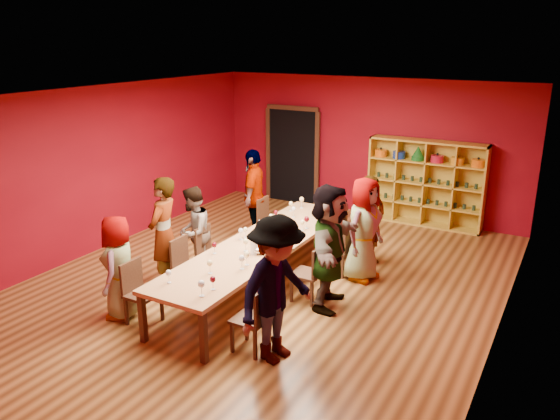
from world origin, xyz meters
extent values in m
cube|color=#5A3517|center=(0.00, 0.00, -0.01)|extent=(7.10, 9.10, 0.02)
cube|color=maroon|center=(0.00, 4.51, 1.50)|extent=(7.10, 0.02, 3.00)
cube|color=maroon|center=(-3.51, 0.00, 1.50)|extent=(0.02, 9.10, 3.00)
cube|color=maroon|center=(3.51, 0.00, 1.50)|extent=(0.02, 9.10, 3.00)
cube|color=white|center=(0.00, 0.00, 3.01)|extent=(7.10, 9.10, 0.02)
cube|color=#B97D4D|center=(0.00, 0.00, 0.72)|extent=(1.10, 4.50, 0.06)
cube|color=#321B10|center=(-0.49, -2.17, 0.34)|extent=(0.08, 0.08, 0.69)
cube|color=#321B10|center=(-0.49, 2.17, 0.34)|extent=(0.08, 0.08, 0.69)
cube|color=#321B10|center=(0.49, -2.17, 0.34)|extent=(0.08, 0.08, 0.69)
cube|color=#321B10|center=(0.49, 2.17, 0.34)|extent=(0.08, 0.08, 0.69)
cube|color=black|center=(-1.80, 4.44, 1.10)|extent=(1.20, 0.14, 2.20)
cube|color=#321B10|center=(-1.80, 4.37, 2.25)|extent=(1.32, 0.06, 0.10)
cube|color=#321B10|center=(-2.45, 4.37, 1.10)|extent=(0.10, 0.06, 2.20)
cube|color=#321B10|center=(-1.15, 4.37, 1.10)|extent=(0.10, 0.06, 2.20)
cube|color=gold|center=(0.22, 4.28, 0.90)|extent=(0.04, 0.40, 1.80)
cube|color=gold|center=(2.58, 4.28, 0.90)|extent=(0.04, 0.40, 1.80)
cube|color=gold|center=(1.40, 4.28, 1.78)|extent=(2.40, 0.40, 0.04)
cube|color=gold|center=(1.40, 4.28, 0.02)|extent=(2.40, 0.40, 0.04)
cube|color=gold|center=(1.40, 4.47, 0.90)|extent=(2.40, 0.02, 1.80)
cube|color=gold|center=(1.40, 4.28, 0.45)|extent=(2.36, 0.38, 0.03)
cube|color=gold|center=(1.40, 4.28, 0.90)|extent=(2.36, 0.38, 0.03)
cube|color=gold|center=(1.40, 4.28, 1.35)|extent=(2.36, 0.38, 0.03)
cube|color=gold|center=(0.80, 4.28, 0.90)|extent=(0.03, 0.38, 1.76)
cube|color=gold|center=(1.40, 4.28, 0.90)|extent=(0.03, 0.38, 1.76)
cube|color=gold|center=(2.00, 4.28, 0.90)|extent=(0.03, 0.38, 1.76)
cylinder|color=orange|center=(0.40, 4.28, 1.44)|extent=(0.26, 0.26, 0.15)
sphere|color=black|center=(0.40, 4.28, 1.53)|extent=(0.05, 0.05, 0.05)
cylinder|color=navy|center=(0.80, 4.28, 1.44)|extent=(0.26, 0.26, 0.15)
sphere|color=black|center=(0.80, 4.28, 1.53)|extent=(0.05, 0.05, 0.05)
cylinder|color=#186022|center=(1.20, 4.28, 1.41)|extent=(0.26, 0.26, 0.08)
cone|color=#186022|center=(1.20, 4.28, 1.56)|extent=(0.24, 0.24, 0.22)
cylinder|color=#A9132D|center=(1.60, 4.28, 1.44)|extent=(0.26, 0.26, 0.15)
sphere|color=black|center=(1.60, 4.28, 1.53)|extent=(0.05, 0.05, 0.05)
cylinder|color=orange|center=(2.00, 4.28, 1.44)|extent=(0.26, 0.26, 0.15)
sphere|color=black|center=(2.00, 4.28, 1.53)|extent=(0.05, 0.05, 0.05)
cylinder|color=orange|center=(2.40, 4.28, 1.44)|extent=(0.26, 0.26, 0.15)
sphere|color=black|center=(2.40, 4.28, 1.53)|extent=(0.05, 0.05, 0.05)
cylinder|color=#192E1F|center=(0.38, 4.28, 0.52)|extent=(0.07, 0.07, 0.10)
cylinder|color=#192E1F|center=(0.56, 4.28, 0.52)|extent=(0.07, 0.07, 0.10)
cylinder|color=#192E1F|center=(0.75, 4.28, 0.52)|extent=(0.07, 0.07, 0.10)
cylinder|color=#192E1F|center=(0.93, 4.28, 0.52)|extent=(0.07, 0.07, 0.10)
cylinder|color=#192E1F|center=(1.12, 4.28, 0.52)|extent=(0.07, 0.07, 0.10)
cylinder|color=#192E1F|center=(1.30, 4.28, 0.52)|extent=(0.07, 0.07, 0.10)
cylinder|color=#192E1F|center=(1.49, 4.28, 0.52)|extent=(0.07, 0.07, 0.10)
cylinder|color=#192E1F|center=(1.67, 4.28, 0.52)|extent=(0.07, 0.07, 0.10)
cylinder|color=#192E1F|center=(1.86, 4.28, 0.52)|extent=(0.07, 0.07, 0.10)
cylinder|color=#192E1F|center=(2.04, 4.28, 0.52)|extent=(0.07, 0.07, 0.10)
cylinder|color=#192E1F|center=(2.23, 4.28, 0.52)|extent=(0.07, 0.07, 0.10)
cylinder|color=#192E1F|center=(2.42, 4.28, 0.52)|extent=(0.07, 0.07, 0.10)
cylinder|color=#192E1F|center=(0.38, 4.28, 0.97)|extent=(0.07, 0.07, 0.10)
cylinder|color=#192E1F|center=(0.56, 4.28, 0.97)|extent=(0.07, 0.07, 0.10)
cylinder|color=#192E1F|center=(0.75, 4.28, 0.97)|extent=(0.07, 0.07, 0.10)
cylinder|color=#192E1F|center=(0.93, 4.28, 0.97)|extent=(0.07, 0.07, 0.10)
cylinder|color=#192E1F|center=(1.12, 4.28, 0.97)|extent=(0.07, 0.07, 0.10)
cylinder|color=#192E1F|center=(1.30, 4.28, 0.97)|extent=(0.07, 0.07, 0.10)
cylinder|color=#192E1F|center=(1.49, 4.28, 0.97)|extent=(0.07, 0.07, 0.10)
cylinder|color=#192E1F|center=(1.67, 4.28, 0.97)|extent=(0.07, 0.07, 0.10)
cylinder|color=#192E1F|center=(1.86, 4.28, 0.97)|extent=(0.07, 0.07, 0.10)
cylinder|color=#192E1F|center=(2.04, 4.28, 0.97)|extent=(0.07, 0.07, 0.10)
cylinder|color=#192E1F|center=(2.23, 4.28, 0.97)|extent=(0.07, 0.07, 0.10)
cylinder|color=#192E1F|center=(2.42, 4.28, 0.97)|extent=(0.07, 0.07, 0.10)
cube|color=#321B10|center=(-0.83, -1.79, 0.43)|extent=(0.42, 0.42, 0.04)
cube|color=#321B10|center=(-1.02, -1.79, 0.67)|extent=(0.04, 0.40, 0.44)
cube|color=#321B10|center=(-1.00, -1.96, 0.21)|extent=(0.04, 0.04, 0.41)
cube|color=#321B10|center=(-0.66, -1.96, 0.21)|extent=(0.04, 0.04, 0.41)
cube|color=#321B10|center=(-1.00, -1.62, 0.21)|extent=(0.04, 0.04, 0.41)
cube|color=#321B10|center=(-0.66, -1.62, 0.21)|extent=(0.04, 0.04, 0.41)
imported|color=pink|center=(-1.24, -1.79, 0.75)|extent=(0.66, 0.83, 1.50)
cube|color=#321B10|center=(-0.83, -0.76, 0.43)|extent=(0.42, 0.42, 0.04)
cube|color=#321B10|center=(-1.02, -0.76, 0.67)|extent=(0.04, 0.40, 0.44)
cube|color=#321B10|center=(-1.00, -0.93, 0.21)|extent=(0.04, 0.04, 0.41)
cube|color=#321B10|center=(-0.66, -0.93, 0.21)|extent=(0.04, 0.04, 0.41)
cube|color=#321B10|center=(-1.00, -0.59, 0.21)|extent=(0.04, 0.04, 0.41)
cube|color=#321B10|center=(-0.66, -0.59, 0.21)|extent=(0.04, 0.04, 0.41)
imported|color=#515157|center=(-1.31, -0.76, 0.90)|extent=(0.62, 0.75, 1.81)
cube|color=#321B10|center=(-0.83, -0.16, 0.43)|extent=(0.42, 0.42, 0.04)
cube|color=#321B10|center=(-1.02, -0.16, 0.67)|extent=(0.04, 0.40, 0.44)
cube|color=#321B10|center=(-1.00, -0.33, 0.21)|extent=(0.04, 0.04, 0.41)
cube|color=#321B10|center=(-0.66, -0.33, 0.21)|extent=(0.04, 0.04, 0.41)
cube|color=#321B10|center=(-1.00, 0.01, 0.21)|extent=(0.04, 0.04, 0.41)
cube|color=#321B10|center=(-0.66, 0.01, 0.21)|extent=(0.04, 0.04, 0.41)
imported|color=#5E80C2|center=(-1.21, -0.16, 0.76)|extent=(0.60, 0.82, 1.52)
cube|color=#321B10|center=(-0.83, 1.73, 0.43)|extent=(0.42, 0.42, 0.04)
cube|color=#321B10|center=(-1.02, 1.73, 0.67)|extent=(0.04, 0.40, 0.44)
cube|color=#321B10|center=(-1.00, 1.56, 0.21)|extent=(0.04, 0.04, 0.41)
cube|color=#321B10|center=(-0.66, 1.56, 0.21)|extent=(0.04, 0.04, 0.41)
cube|color=#321B10|center=(-1.00, 1.90, 0.21)|extent=(0.04, 0.04, 0.41)
cube|color=#321B10|center=(-0.66, 1.90, 0.21)|extent=(0.04, 0.04, 0.41)
imported|color=silver|center=(-1.22, 1.73, 0.90)|extent=(0.79, 1.16, 1.81)
cube|color=#321B10|center=(0.83, -1.64, 0.43)|extent=(0.42, 0.42, 0.04)
cube|color=#321B10|center=(1.02, -1.64, 0.67)|extent=(0.04, 0.40, 0.44)
cube|color=#321B10|center=(0.66, -1.81, 0.21)|extent=(0.04, 0.04, 0.41)
cube|color=#321B10|center=(1.00, -1.81, 0.21)|extent=(0.04, 0.04, 0.41)
cube|color=#321B10|center=(0.66, -1.47, 0.21)|extent=(0.04, 0.04, 0.41)
cube|color=#321B10|center=(1.00, -1.47, 0.21)|extent=(0.04, 0.04, 0.41)
imported|color=#15173B|center=(1.21, -1.64, 0.93)|extent=(0.71, 1.27, 1.86)
cube|color=#321B10|center=(0.83, -0.07, 0.43)|extent=(0.42, 0.42, 0.04)
cube|color=#321B10|center=(1.02, -0.07, 0.67)|extent=(0.04, 0.40, 0.44)
cube|color=#321B10|center=(0.66, -0.24, 0.21)|extent=(0.04, 0.04, 0.41)
cube|color=#321B10|center=(1.00, -0.24, 0.21)|extent=(0.04, 0.04, 0.41)
cube|color=#321B10|center=(0.66, 0.10, 0.21)|extent=(0.04, 0.04, 0.41)
cube|color=#321B10|center=(1.00, 0.10, 0.21)|extent=(0.04, 0.04, 0.41)
imported|color=pink|center=(1.18, -0.07, 0.93)|extent=(0.82, 1.79, 1.87)
cube|color=#321B10|center=(0.83, 1.08, 0.43)|extent=(0.42, 0.42, 0.04)
cube|color=#321B10|center=(1.02, 1.08, 0.67)|extent=(0.04, 0.40, 0.44)
cube|color=#321B10|center=(0.66, 0.91, 0.21)|extent=(0.04, 0.04, 0.41)
cube|color=#321B10|center=(1.00, 0.91, 0.21)|extent=(0.04, 0.04, 0.41)
cube|color=#321B10|center=(0.66, 1.25, 0.21)|extent=(0.04, 0.04, 0.41)
cube|color=#321B10|center=(1.00, 1.25, 0.21)|extent=(0.04, 0.04, 0.41)
imported|color=#131736|center=(1.27, 1.08, 0.86)|extent=(0.61, 0.91, 1.71)
cube|color=#321B10|center=(0.83, 1.72, 0.43)|extent=(0.42, 0.42, 0.04)
cube|color=#321B10|center=(1.02, 1.72, 0.67)|extent=(0.04, 0.40, 0.44)
cube|color=#321B10|center=(0.66, 1.55, 0.21)|extent=(0.04, 0.04, 0.41)
cube|color=#321B10|center=(1.00, 1.55, 0.21)|extent=(0.04, 0.04, 0.41)
cube|color=#321B10|center=(0.66, 1.89, 0.21)|extent=(0.04, 0.04, 0.41)
cube|color=#321B10|center=(1.00, 1.89, 0.21)|extent=(0.04, 0.04, 0.41)
imported|color=#4B4B50|center=(1.17, 1.72, 0.79)|extent=(0.57, 0.67, 1.58)
cylinder|color=silver|center=(0.36, 1.79, 0.75)|extent=(0.06, 0.06, 0.01)
cylinder|color=silver|center=(0.36, 1.79, 0.81)|extent=(0.01, 0.01, 0.10)
ellipsoid|color=#4E0812|center=(0.36, 1.79, 0.89)|extent=(0.07, 0.07, 0.08)
cylinder|color=silver|center=(0.32, -1.72, 0.75)|extent=(0.06, 0.06, 0.01)
cylinder|color=silver|center=(0.32, -1.72, 0.81)|extent=(0.01, 0.01, 0.10)
ellipsoid|color=#4E0812|center=(0.32, -1.72, 0.89)|extent=(0.08, 0.08, 0.09)
cylinder|color=silver|center=(-0.16, 1.36, 0.75)|extent=(0.06, 0.06, 0.01)
cylinder|color=silver|center=(-0.16, 1.36, 0.81)|extent=(0.01, 0.01, 0.11)
ellipsoid|color=silver|center=(-0.16, 1.36, 0.90)|extent=(0.08, 0.08, 0.09)
cylinder|color=silver|center=(-0.35, -0.05, 0.75)|extent=(0.06, 0.06, 0.01)
cylinder|color=silver|center=(-0.35, -0.05, 0.81)|extent=(0.01, 0.01, 0.11)
ellipsoid|color=silver|center=(-0.35, -0.05, 0.90)|extent=(0.08, 0.08, 0.09)
cylinder|color=silver|center=(0.32, 0.93, 0.75)|extent=(0.07, 0.07, 0.01)
cylinder|color=silver|center=(0.32, 0.93, 0.82)|extent=(0.01, 0.01, 0.12)
ellipsoid|color=#4E0812|center=(0.32, 0.93, 0.92)|extent=(0.09, 0.09, 0.10)
cylinder|color=silver|center=(-0.31, 0.83, 0.75)|extent=(0.06, 0.06, 0.01)
cylinder|color=silver|center=(-0.31, 0.83, 0.81)|extent=(0.01, 0.01, 0.10)
ellipsoid|color=#F4DF98|center=(-0.31, 0.83, 0.89)|extent=(0.07, 0.07, 0.08)
cylinder|color=silver|center=(0.27, -0.85, 0.75)|extent=(0.07, 0.07, 0.01)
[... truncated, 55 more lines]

